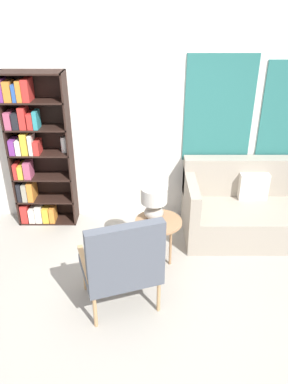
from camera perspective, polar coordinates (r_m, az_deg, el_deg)
ground_plane at (r=3.65m, az=0.07°, el=-19.79°), size 14.00×14.00×0.00m
wall_back at (r=4.69m, az=0.88°, el=11.15°), size 6.40×0.08×2.70m
bookshelf at (r=4.84m, az=-16.56°, el=5.68°), size 0.75×0.30×1.94m
armchair at (r=3.44m, az=-3.32°, el=-10.59°), size 0.84×0.78×1.02m
couch at (r=4.87m, az=16.26°, el=-2.51°), size 1.73×0.90×0.90m
side_table at (r=4.10m, az=2.14°, el=-5.08°), size 0.51×0.51×0.53m
table_lamp at (r=4.01m, az=1.45°, el=-1.33°), size 0.29×0.29×0.37m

